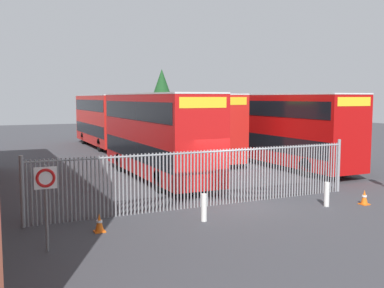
{
  "coord_description": "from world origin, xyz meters",
  "views": [
    {
      "loc": [
        -8.99,
        -15.29,
        4.21
      ],
      "look_at": [
        0.0,
        4.0,
        2.0
      ],
      "focal_mm": 42.17,
      "sensor_mm": 36.0,
      "label": 1
    }
  ],
  "objects_px": {
    "double_decker_bus_near_gate": "(157,132)",
    "double_decker_bus_far_back": "(103,118)",
    "traffic_cone_by_gate": "(364,197)",
    "bollard_center_front": "(327,194)",
    "speed_limit_sign_post": "(46,188)",
    "bollard_near_left": "(204,208)",
    "double_decker_bus_behind_fence_left": "(286,127)",
    "double_decker_bus_behind_fence_right": "(191,124)",
    "traffic_cone_mid_forecourt": "(99,223)"
  },
  "relations": [
    {
      "from": "double_decker_bus_near_gate",
      "to": "traffic_cone_mid_forecourt",
      "type": "bearing_deg",
      "value": -121.61
    },
    {
      "from": "double_decker_bus_near_gate",
      "to": "double_decker_bus_behind_fence_right",
      "type": "distance_m",
      "value": 7.52
    },
    {
      "from": "traffic_cone_mid_forecourt",
      "to": "speed_limit_sign_post",
      "type": "relative_size",
      "value": 0.25
    },
    {
      "from": "double_decker_bus_near_gate",
      "to": "bollard_center_front",
      "type": "bearing_deg",
      "value": -65.43
    },
    {
      "from": "traffic_cone_by_gate",
      "to": "double_decker_bus_behind_fence_right",
      "type": "bearing_deg",
      "value": 92.87
    },
    {
      "from": "double_decker_bus_far_back",
      "to": "traffic_cone_mid_forecourt",
      "type": "relative_size",
      "value": 18.32
    },
    {
      "from": "traffic_cone_by_gate",
      "to": "speed_limit_sign_post",
      "type": "xyz_separation_m",
      "value": [
        -12.03,
        -0.41,
        1.49
      ]
    },
    {
      "from": "double_decker_bus_near_gate",
      "to": "double_decker_bus_behind_fence_right",
      "type": "relative_size",
      "value": 1.0
    },
    {
      "from": "double_decker_bus_behind_fence_right",
      "to": "traffic_cone_mid_forecourt",
      "type": "distance_m",
      "value": 17.03
    },
    {
      "from": "double_decker_bus_near_gate",
      "to": "bollard_near_left",
      "type": "distance_m",
      "value": 8.63
    },
    {
      "from": "bollard_center_front",
      "to": "traffic_cone_by_gate",
      "type": "distance_m",
      "value": 1.61
    },
    {
      "from": "double_decker_bus_behind_fence_right",
      "to": "traffic_cone_by_gate",
      "type": "relative_size",
      "value": 18.32
    },
    {
      "from": "double_decker_bus_behind_fence_right",
      "to": "double_decker_bus_behind_fence_left",
      "type": "bearing_deg",
      "value": -55.77
    },
    {
      "from": "double_decker_bus_near_gate",
      "to": "bollard_center_front",
      "type": "height_order",
      "value": "double_decker_bus_near_gate"
    },
    {
      "from": "bollard_center_front",
      "to": "speed_limit_sign_post",
      "type": "height_order",
      "value": "speed_limit_sign_post"
    },
    {
      "from": "bollard_near_left",
      "to": "speed_limit_sign_post",
      "type": "bearing_deg",
      "value": -169.88
    },
    {
      "from": "double_decker_bus_near_gate",
      "to": "bollard_near_left",
      "type": "relative_size",
      "value": 11.38
    },
    {
      "from": "double_decker_bus_near_gate",
      "to": "speed_limit_sign_post",
      "type": "bearing_deg",
      "value": -125.76
    },
    {
      "from": "speed_limit_sign_post",
      "to": "bollard_center_front",
      "type": "bearing_deg",
      "value": 4.44
    },
    {
      "from": "bollard_center_front",
      "to": "traffic_cone_mid_forecourt",
      "type": "relative_size",
      "value": 1.61
    },
    {
      "from": "traffic_cone_mid_forecourt",
      "to": "speed_limit_sign_post",
      "type": "height_order",
      "value": "speed_limit_sign_post"
    },
    {
      "from": "bollard_near_left",
      "to": "traffic_cone_by_gate",
      "type": "relative_size",
      "value": 1.61
    },
    {
      "from": "double_decker_bus_far_back",
      "to": "traffic_cone_mid_forecourt",
      "type": "bearing_deg",
      "value": -104.26
    },
    {
      "from": "double_decker_bus_behind_fence_left",
      "to": "traffic_cone_mid_forecourt",
      "type": "bearing_deg",
      "value": -147.94
    },
    {
      "from": "double_decker_bus_near_gate",
      "to": "double_decker_bus_far_back",
      "type": "relative_size",
      "value": 1.0
    },
    {
      "from": "speed_limit_sign_post",
      "to": "double_decker_bus_behind_fence_right",
      "type": "bearing_deg",
      "value": 53.26
    },
    {
      "from": "double_decker_bus_far_back",
      "to": "traffic_cone_by_gate",
      "type": "xyz_separation_m",
      "value": [
        4.15,
        -25.05,
        -2.13
      ]
    },
    {
      "from": "double_decker_bus_near_gate",
      "to": "double_decker_bus_far_back",
      "type": "xyz_separation_m",
      "value": [
        1.23,
        16.24,
        0.0
      ]
    },
    {
      "from": "double_decker_bus_far_back",
      "to": "traffic_cone_by_gate",
      "type": "relative_size",
      "value": 18.32
    },
    {
      "from": "double_decker_bus_behind_fence_left",
      "to": "bollard_near_left",
      "type": "distance_m",
      "value": 13.23
    },
    {
      "from": "double_decker_bus_far_back",
      "to": "bollard_center_front",
      "type": "relative_size",
      "value": 11.38
    },
    {
      "from": "traffic_cone_by_gate",
      "to": "speed_limit_sign_post",
      "type": "height_order",
      "value": "speed_limit_sign_post"
    },
    {
      "from": "double_decker_bus_behind_fence_left",
      "to": "bollard_near_left",
      "type": "height_order",
      "value": "double_decker_bus_behind_fence_left"
    },
    {
      "from": "double_decker_bus_near_gate",
      "to": "double_decker_bus_behind_fence_right",
      "type": "bearing_deg",
      "value": 51.78
    },
    {
      "from": "bollard_center_front",
      "to": "double_decker_bus_far_back",
      "type": "bearing_deg",
      "value": 96.05
    },
    {
      "from": "traffic_cone_mid_forecourt",
      "to": "double_decker_bus_behind_fence_left",
      "type": "bearing_deg",
      "value": 32.06
    },
    {
      "from": "double_decker_bus_near_gate",
      "to": "double_decker_bus_behind_fence_left",
      "type": "height_order",
      "value": "same"
    },
    {
      "from": "double_decker_bus_far_back",
      "to": "bollard_near_left",
      "type": "relative_size",
      "value": 11.38
    },
    {
      "from": "speed_limit_sign_post",
      "to": "bollard_near_left",
      "type": "bearing_deg",
      "value": 10.12
    },
    {
      "from": "double_decker_bus_behind_fence_right",
      "to": "traffic_cone_mid_forecourt",
      "type": "relative_size",
      "value": 18.32
    },
    {
      "from": "double_decker_bus_far_back",
      "to": "double_decker_bus_behind_fence_right",
      "type": "bearing_deg",
      "value": -71.71
    },
    {
      "from": "double_decker_bus_far_back",
      "to": "bollard_near_left",
      "type": "distance_m",
      "value": 24.74
    },
    {
      "from": "double_decker_bus_far_back",
      "to": "bollard_near_left",
      "type": "height_order",
      "value": "double_decker_bus_far_back"
    },
    {
      "from": "speed_limit_sign_post",
      "to": "double_decker_bus_far_back",
      "type": "bearing_deg",
      "value": 72.81
    },
    {
      "from": "double_decker_bus_behind_fence_right",
      "to": "double_decker_bus_far_back",
      "type": "height_order",
      "value": "same"
    },
    {
      "from": "bollard_near_left",
      "to": "bollard_center_front",
      "type": "xyz_separation_m",
      "value": [
        5.25,
        -0.12,
        0.0
      ]
    },
    {
      "from": "double_decker_bus_behind_fence_left",
      "to": "bollard_center_front",
      "type": "relative_size",
      "value": 11.38
    },
    {
      "from": "bollard_near_left",
      "to": "double_decker_bus_behind_fence_left",
      "type": "bearing_deg",
      "value": 41.33
    },
    {
      "from": "double_decker_bus_far_back",
      "to": "speed_limit_sign_post",
      "type": "relative_size",
      "value": 4.5
    },
    {
      "from": "double_decker_bus_near_gate",
      "to": "double_decker_bus_far_back",
      "type": "bearing_deg",
      "value": 85.65
    }
  ]
}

